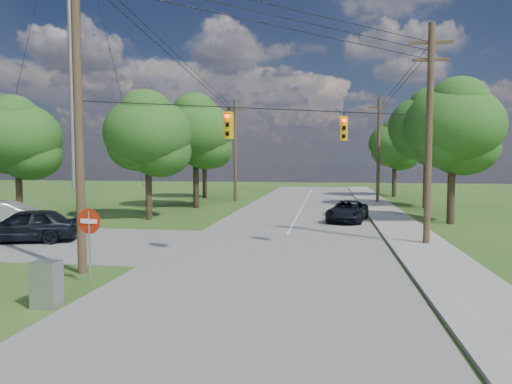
% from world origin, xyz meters
% --- Properties ---
extents(ground, '(140.00, 140.00, 0.00)m').
position_xyz_m(ground, '(0.00, 0.00, 0.00)').
color(ground, '#2B521B').
rests_on(ground, ground).
extents(main_road, '(10.00, 100.00, 0.03)m').
position_xyz_m(main_road, '(2.00, 5.00, 0.01)').
color(main_road, gray).
rests_on(main_road, ground).
extents(sidewalk_east, '(2.60, 100.00, 0.12)m').
position_xyz_m(sidewalk_east, '(8.70, 5.00, 0.06)').
color(sidewalk_east, '#AAA79F').
rests_on(sidewalk_east, ground).
extents(pole_sw, '(2.00, 0.32, 12.00)m').
position_xyz_m(pole_sw, '(-4.60, 0.40, 6.23)').
color(pole_sw, brown).
rests_on(pole_sw, ground).
extents(pole_ne, '(2.00, 0.32, 10.50)m').
position_xyz_m(pole_ne, '(8.90, 8.00, 5.47)').
color(pole_ne, brown).
rests_on(pole_ne, ground).
extents(pole_north_e, '(2.00, 0.32, 10.00)m').
position_xyz_m(pole_north_e, '(8.90, 30.00, 5.13)').
color(pole_north_e, brown).
rests_on(pole_north_e, ground).
extents(pole_north_w, '(2.00, 0.32, 10.00)m').
position_xyz_m(pole_north_w, '(-5.00, 30.00, 5.13)').
color(pole_north_w, brown).
rests_on(pole_north_w, ground).
extents(power_lines, '(13.93, 29.62, 4.93)m').
position_xyz_m(power_lines, '(1.50, 11.54, 9.15)').
color(power_lines, black).
rests_on(power_lines, ground).
extents(traffic_signals, '(4.91, 3.27, 1.05)m').
position_xyz_m(traffic_signals, '(2.55, 4.43, 5.50)').
color(traffic_signals, yellow).
rests_on(traffic_signals, ground).
extents(radio_mast, '(0.70, 0.70, 45.00)m').
position_xyz_m(radio_mast, '(-32.00, 46.00, 22.50)').
color(radio_mast, '#939598').
rests_on(radio_mast, ground).
extents(tree_w_near, '(6.00, 6.00, 8.40)m').
position_xyz_m(tree_w_near, '(-8.00, 15.00, 5.92)').
color(tree_w_near, '#3D2E1E').
rests_on(tree_w_near, ground).
extents(tree_w_mid, '(6.40, 6.40, 9.22)m').
position_xyz_m(tree_w_mid, '(-7.00, 23.00, 6.58)').
color(tree_w_mid, '#3D2E1E').
rests_on(tree_w_mid, ground).
extents(tree_w_far, '(6.00, 6.00, 8.73)m').
position_xyz_m(tree_w_far, '(-9.00, 33.00, 6.25)').
color(tree_w_far, '#3D2E1E').
rests_on(tree_w_far, ground).
extents(tree_e_near, '(6.20, 6.20, 8.81)m').
position_xyz_m(tree_e_near, '(12.00, 16.00, 6.25)').
color(tree_e_near, '#3D2E1E').
rests_on(tree_e_near, ground).
extents(tree_e_mid, '(6.60, 6.60, 9.64)m').
position_xyz_m(tree_e_mid, '(12.50, 26.00, 6.91)').
color(tree_e_mid, '#3D2E1E').
rests_on(tree_e_mid, ground).
extents(tree_e_far, '(5.80, 5.80, 8.32)m').
position_xyz_m(tree_e_far, '(11.50, 38.00, 5.92)').
color(tree_e_far, '#3D2E1E').
rests_on(tree_e_far, ground).
extents(tree_cross_n, '(5.60, 5.60, 7.91)m').
position_xyz_m(tree_cross_n, '(-16.00, 12.50, 5.59)').
color(tree_cross_n, '#3D2E1E').
rests_on(tree_cross_n, ground).
extents(car_cross_dark, '(5.31, 3.42, 1.68)m').
position_xyz_m(car_cross_dark, '(-10.59, 5.66, 0.87)').
color(car_cross_dark, black).
rests_on(car_cross_dark, cross_road).
extents(car_main_north, '(3.21, 5.25, 1.36)m').
position_xyz_m(car_main_north, '(5.50, 16.04, 0.71)').
color(car_main_north, black).
rests_on(car_main_north, main_road).
extents(control_cabinet, '(0.73, 0.53, 1.31)m').
position_xyz_m(control_cabinet, '(-3.50, -3.37, 0.66)').
color(control_cabinet, '#939598').
rests_on(control_cabinet, ground).
extents(do_not_enter_sign, '(0.84, 0.16, 2.54)m').
position_xyz_m(do_not_enter_sign, '(-3.50, -1.02, 1.84)').
color(do_not_enter_sign, '#939598').
rests_on(do_not_enter_sign, ground).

